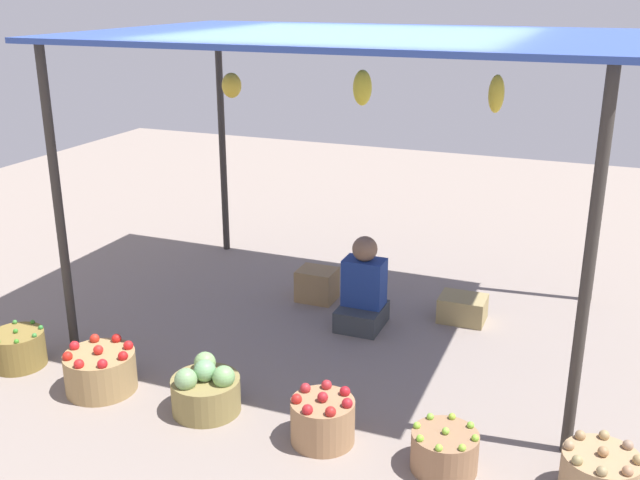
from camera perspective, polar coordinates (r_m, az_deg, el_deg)
name	(u,v)px	position (r m, az deg, el deg)	size (l,w,h in m)	color
ground_plane	(349,321)	(6.35, 2.25, -6.30)	(14.00, 14.00, 0.00)	gray
market_stall_structure	(353,52)	(5.77, 2.54, 14.31)	(4.03, 2.80, 2.38)	#38332D
vendor_person	(363,292)	(6.18, 3.35, -4.03)	(0.36, 0.44, 0.78)	#383D42
basket_green_chilies	(18,349)	(6.04, -22.25, -7.77)	(0.40, 0.40, 0.30)	olive
basket_red_tomatoes	(101,371)	(5.51, -16.57, -9.63)	(0.50, 0.50, 0.34)	#A48251
basket_cabbages	(206,390)	(5.10, -8.80, -11.36)	(0.46, 0.46, 0.37)	olive
basket_red_apples	(323,420)	(4.75, 0.21, -13.69)	(0.40, 0.40, 0.34)	#A47952
basket_limes	(444,451)	(4.58, 9.58, -15.73)	(0.40, 0.40, 0.28)	#976E4D
basket_potatoes	(600,476)	(4.56, 20.76, -16.68)	(0.43, 0.43, 0.34)	tan
wooden_crate_near_vendor	(462,308)	(6.44, 10.93, -5.21)	(0.39, 0.30, 0.22)	#9B8755
wooden_crate_stacked_rear	(317,285)	(6.72, -0.23, -3.46)	(0.34, 0.28, 0.29)	#9D7C4F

